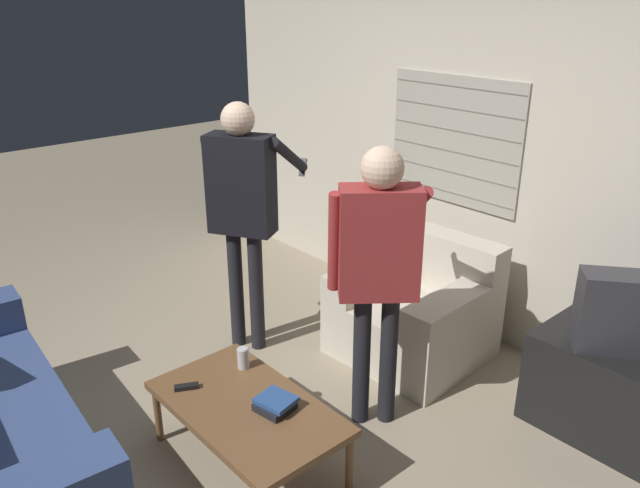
# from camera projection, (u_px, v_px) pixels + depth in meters

# --- Properties ---
(ground_plane) EXTENTS (16.00, 16.00, 0.00)m
(ground_plane) POSITION_uv_depth(u_px,v_px,m) (238.00, 429.00, 3.63)
(ground_plane) COLOR gray
(wall_back) EXTENTS (5.20, 0.08, 2.55)m
(wall_back) POSITION_uv_depth(u_px,v_px,m) (467.00, 158.00, 4.40)
(wall_back) COLOR beige
(wall_back) RESTS_ON ground_plane
(armchair_beige) EXTENTS (0.95, 0.91, 0.82)m
(armchair_beige) POSITION_uv_depth(u_px,v_px,m) (417.00, 311.00, 4.31)
(armchair_beige) COLOR beige
(armchair_beige) RESTS_ON ground_plane
(coffee_table) EXTENTS (1.07, 0.61, 0.38)m
(coffee_table) POSITION_uv_depth(u_px,v_px,m) (247.00, 410.00, 3.24)
(coffee_table) COLOR brown
(coffee_table) RESTS_ON ground_plane
(tv_stand) EXTENTS (0.99, 0.58, 0.56)m
(tv_stand) POSITION_uv_depth(u_px,v_px,m) (626.00, 394.00, 3.48)
(tv_stand) COLOR black
(tv_stand) RESTS_ON ground_plane
(person_left_standing) EXTENTS (0.54, 0.83, 1.74)m
(person_left_standing) POSITION_uv_depth(u_px,v_px,m) (242.00, 198.00, 4.10)
(person_left_standing) COLOR black
(person_left_standing) RESTS_ON ground_plane
(person_right_standing) EXTENTS (0.50, 0.78, 1.65)m
(person_right_standing) POSITION_uv_depth(u_px,v_px,m) (379.00, 256.00, 3.34)
(person_right_standing) COLOR black
(person_right_standing) RESTS_ON ground_plane
(book_stack) EXTENTS (0.21, 0.20, 0.06)m
(book_stack) POSITION_uv_depth(u_px,v_px,m) (275.00, 404.00, 3.18)
(book_stack) COLOR black
(book_stack) RESTS_ON coffee_table
(soda_can) EXTENTS (0.07, 0.07, 0.13)m
(soda_can) POSITION_uv_depth(u_px,v_px,m) (243.00, 358.00, 3.52)
(soda_can) COLOR silver
(soda_can) RESTS_ON coffee_table
(spare_remote) EXTENTS (0.10, 0.13, 0.02)m
(spare_remote) POSITION_uv_depth(u_px,v_px,m) (187.00, 387.00, 3.35)
(spare_remote) COLOR black
(spare_remote) RESTS_ON coffee_table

